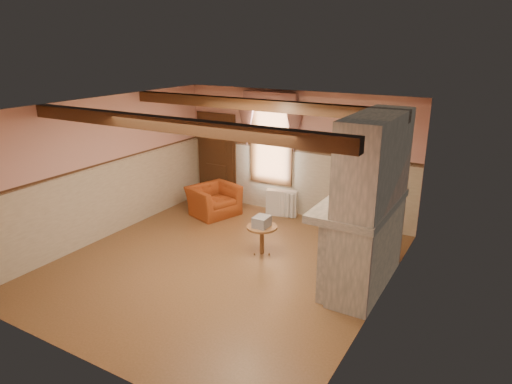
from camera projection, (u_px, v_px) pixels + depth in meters
The scene contains 26 objects.
floor at pixel (222, 264), 8.16m from camera, with size 5.50×6.00×0.01m, color brown.
ceiling at pixel (218, 107), 7.28m from camera, with size 5.50×6.00×0.01m, color silver.
wall_back at pixel (296, 154), 10.18m from camera, with size 5.50×0.02×2.80m, color #D49B92.
wall_front at pixel (73, 260), 5.25m from camera, with size 5.50×0.02×2.80m, color #D49B92.
wall_left at pixel (105, 169), 9.02m from camera, with size 0.02×6.00×2.80m, color #D49B92.
wall_right at pixel (382, 221), 6.41m from camera, with size 0.02×6.00×2.80m, color #D49B92.
wainscot at pixel (221, 226), 7.92m from camera, with size 5.50×6.00×1.50m, color beige, non-canonical shape.
chair_rail at pixel (220, 185), 7.68m from camera, with size 5.50×6.00×0.08m, color black, non-canonical shape.
firebox at pixel (341, 254), 7.56m from camera, with size 0.20×0.95×0.90m, color black.
armchair at pixel (214, 200), 10.44m from camera, with size 1.03×0.90×0.67m, color #994219.
side_table at pixel (262, 240), 8.51m from camera, with size 0.57×0.57×0.55m, color brown.
book_stack at pixel (262, 222), 8.37m from camera, with size 0.26×0.32×0.20m, color #B7AD8C.
radiator at pixel (282, 203), 10.37m from camera, with size 0.70×0.18×0.60m, color silver.
bowl at pixel (355, 203), 6.93m from camera, with size 0.34×0.34×0.08m, color brown.
mantel_clock at pixel (374, 183), 7.69m from camera, with size 0.14×0.24×0.20m, color black.
oil_lamp at pixel (372, 182), 7.61m from camera, with size 0.11×0.11×0.28m, color gold.
candle_red at pixel (343, 212), 6.45m from camera, with size 0.06×0.06×0.16m, color #A52614.
jar_yellow at pixel (354, 203), 6.87m from camera, with size 0.06×0.06×0.12m, color yellow.
fireplace at pixel (371, 204), 7.06m from camera, with size 0.85×2.00×2.80m, color gray.
mantel at pixel (360, 205), 7.16m from camera, with size 1.05×2.05×0.12m, color gray.
overmantel_mirror at pixel (351, 165), 7.05m from camera, with size 0.06×1.44×1.04m, color silver.
door at pixel (217, 158), 11.24m from camera, with size 1.10×0.10×2.10m, color black.
window at pixel (271, 141), 10.36m from camera, with size 1.06×0.08×2.02m, color white.
window_drapes at pixel (270, 115), 10.10m from camera, with size 1.30×0.14×1.40m, color gray.
ceiling_beam_front at pixel (169, 125), 6.32m from camera, with size 5.50×0.18×0.20m, color black.
ceiling_beam_back at pixel (255, 105), 8.29m from camera, with size 5.50×0.18×0.20m, color black.
Camera 1 is at (4.20, -6.05, 3.80)m, focal length 32.00 mm.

